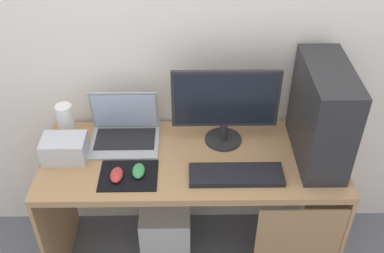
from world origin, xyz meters
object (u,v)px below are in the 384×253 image
object	(u,v)px
mouse_left	(139,171)
subwoofer	(166,225)
monitor	(225,105)
speaker	(66,122)
laptop	(125,131)
keyboard	(236,175)
projector	(65,149)
mouse_right	(117,175)
pc_tower	(322,114)

from	to	relation	value
mouse_left	subwoofer	size ratio (longest dim) A/B	0.35
monitor	speaker	world-z (taller)	monitor
monitor	subwoofer	distance (m)	0.88
monitor	laptop	world-z (taller)	monitor
laptop	mouse_left	distance (m)	0.27
keyboard	projector	bearing A→B (deg)	170.03
monitor	speaker	bearing A→B (deg)	176.37
mouse_right	monitor	bearing A→B (deg)	27.43
projector	laptop	bearing A→B (deg)	27.43
keyboard	mouse_left	bearing A→B (deg)	177.37
projector	keyboard	distance (m)	0.80
pc_tower	monitor	size ratio (longest dim) A/B	0.93
pc_tower	speaker	xyz separation A→B (m)	(-1.19, 0.14, -0.14)
pc_tower	keyboard	world-z (taller)	pc_tower
projector	mouse_left	xyz separation A→B (m)	(0.35, -0.12, -0.03)
monitor	mouse_right	bearing A→B (deg)	-152.57
projector	keyboard	size ratio (longest dim) A/B	0.48
pc_tower	mouse_right	world-z (taller)	pc_tower
pc_tower	subwoofer	xyz separation A→B (m)	(-0.73, 0.08, -0.84)
laptop	keyboard	world-z (taller)	laptop
laptop	monitor	bearing A→B (deg)	-2.96
keyboard	laptop	bearing A→B (deg)	152.23
pc_tower	mouse_right	bearing A→B (deg)	-170.01
pc_tower	subwoofer	size ratio (longest dim) A/B	1.66
laptop	speaker	bearing A→B (deg)	175.24
mouse_right	subwoofer	world-z (taller)	mouse_right
pc_tower	mouse_left	bearing A→B (deg)	-170.57
laptop	keyboard	distance (m)	0.59
mouse_left	mouse_right	size ratio (longest dim) A/B	1.00
keyboard	mouse_left	distance (m)	0.44
laptop	speaker	xyz separation A→B (m)	(-0.28, 0.02, 0.04)
laptop	projector	bearing A→B (deg)	-152.57
monitor	speaker	distance (m)	0.77
monitor	mouse_left	bearing A→B (deg)	-149.86
pc_tower	keyboard	distance (m)	0.47
speaker	mouse_left	distance (m)	0.47
speaker	laptop	bearing A→B (deg)	-4.76
subwoofer	speaker	bearing A→B (deg)	172.45
laptop	pc_tower	bearing A→B (deg)	-7.46
projector	pc_tower	bearing A→B (deg)	0.89
laptop	mouse_left	bearing A→B (deg)	-71.57
projector	mouse_left	bearing A→B (deg)	-18.71
laptop	subwoofer	xyz separation A→B (m)	(0.18, -0.04, -0.66)
projector	keyboard	xyz separation A→B (m)	(0.78, -0.14, -0.04)
speaker	keyboard	size ratio (longest dim) A/B	0.44
speaker	mouse_right	bearing A→B (deg)	-48.00
speaker	projector	world-z (taller)	speaker
keyboard	pc_tower	bearing A→B (deg)	22.17
monitor	subwoofer	bearing A→B (deg)	-177.64
pc_tower	speaker	size ratio (longest dim) A/B	2.49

